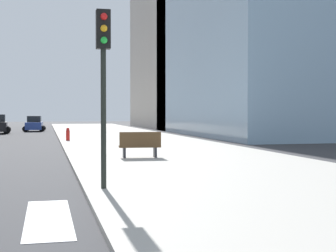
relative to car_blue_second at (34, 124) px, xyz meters
The scene contains 6 objects.
sidewalk_kerb_east 32.39m from the car_blue_second, 77.21° to the right, with size 10.00×120.00×0.15m, color #B2ADA3.
parking_garage_concrete 28.78m from the car_blue_second, 20.18° to the left, with size 18.00×24.00×31.79m, color #B2ADA3.
car_blue_second is the anchor object (origin of this frame).
traffic_light_near_corner 44.99m from the car_blue_second, 86.58° to the right, with size 0.36×0.41×4.61m.
park_bench 36.60m from the car_blue_second, 81.84° to the right, with size 1.83×0.68×1.12m.
fire_hydrant 22.07m from the car_blue_second, 82.92° to the right, with size 0.26×0.26×0.89m.
Camera 1 is at (6.26, -6.47, 2.13)m, focal length 54.71 mm.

